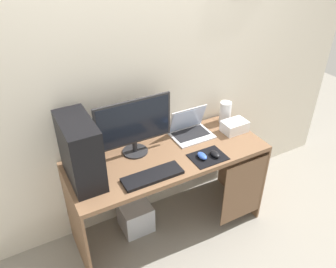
{
  "coord_description": "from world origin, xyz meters",
  "views": [
    {
      "loc": [
        -0.96,
        -1.77,
        2.24
      ],
      "look_at": [
        0.0,
        0.0,
        0.94
      ],
      "focal_mm": 36.09,
      "sensor_mm": 36.0,
      "label": 1
    }
  ],
  "objects_px": {
    "projector": "(235,126)",
    "subwoofer": "(136,216)",
    "laptop": "(190,130)",
    "speaker": "(225,112)",
    "mouse_left": "(202,156)",
    "mouse_right": "(215,154)",
    "keyboard": "(153,176)",
    "pc_tower": "(80,151)",
    "monitor": "(134,126)"
  },
  "relations": [
    {
      "from": "speaker",
      "to": "keyboard",
      "type": "distance_m",
      "value": 0.95
    },
    {
      "from": "monitor",
      "to": "mouse_left",
      "type": "relative_size",
      "value": 5.96
    },
    {
      "from": "pc_tower",
      "to": "mouse_left",
      "type": "distance_m",
      "value": 0.86
    },
    {
      "from": "keyboard",
      "to": "monitor",
      "type": "bearing_deg",
      "value": 87.06
    },
    {
      "from": "laptop",
      "to": "subwoofer",
      "type": "relative_size",
      "value": 1.29
    },
    {
      "from": "laptop",
      "to": "projector",
      "type": "relative_size",
      "value": 1.6
    },
    {
      "from": "mouse_left",
      "to": "laptop",
      "type": "bearing_deg",
      "value": 73.72
    },
    {
      "from": "speaker",
      "to": "keyboard",
      "type": "xyz_separation_m",
      "value": [
        -0.87,
        -0.37,
        -0.08
      ]
    },
    {
      "from": "laptop",
      "to": "projector",
      "type": "bearing_deg",
      "value": -20.62
    },
    {
      "from": "laptop",
      "to": "mouse_right",
      "type": "relative_size",
      "value": 3.34
    },
    {
      "from": "laptop",
      "to": "pc_tower",
      "type": "bearing_deg",
      "value": -172.42
    },
    {
      "from": "mouse_right",
      "to": "subwoofer",
      "type": "height_order",
      "value": "mouse_right"
    },
    {
      "from": "laptop",
      "to": "speaker",
      "type": "relative_size",
      "value": 1.72
    },
    {
      "from": "pc_tower",
      "to": "subwoofer",
      "type": "relative_size",
      "value": 1.79
    },
    {
      "from": "pc_tower",
      "to": "keyboard",
      "type": "relative_size",
      "value": 1.06
    },
    {
      "from": "speaker",
      "to": "keyboard",
      "type": "relative_size",
      "value": 0.44
    },
    {
      "from": "subwoofer",
      "to": "keyboard",
      "type": "bearing_deg",
      "value": -84.74
    },
    {
      "from": "projector",
      "to": "mouse_left",
      "type": "xyz_separation_m",
      "value": [
        -0.44,
        -0.19,
        -0.02
      ]
    },
    {
      "from": "pc_tower",
      "to": "keyboard",
      "type": "height_order",
      "value": "pc_tower"
    },
    {
      "from": "mouse_left",
      "to": "subwoofer",
      "type": "relative_size",
      "value": 0.39
    },
    {
      "from": "pc_tower",
      "to": "projector",
      "type": "height_order",
      "value": "pc_tower"
    },
    {
      "from": "pc_tower",
      "to": "speaker",
      "type": "bearing_deg",
      "value": 6.78
    },
    {
      "from": "speaker",
      "to": "mouse_right",
      "type": "xyz_separation_m",
      "value": [
        -0.36,
        -0.37,
        -0.07
      ]
    },
    {
      "from": "laptop",
      "to": "subwoofer",
      "type": "height_order",
      "value": "laptop"
    },
    {
      "from": "monitor",
      "to": "keyboard",
      "type": "distance_m",
      "value": 0.39
    },
    {
      "from": "monitor",
      "to": "mouse_left",
      "type": "bearing_deg",
      "value": -36.91
    },
    {
      "from": "monitor",
      "to": "laptop",
      "type": "relative_size",
      "value": 1.79
    },
    {
      "from": "keyboard",
      "to": "speaker",
      "type": "bearing_deg",
      "value": 22.85
    },
    {
      "from": "monitor",
      "to": "keyboard",
      "type": "bearing_deg",
      "value": -92.94
    },
    {
      "from": "mouse_left",
      "to": "mouse_right",
      "type": "distance_m",
      "value": 0.1
    },
    {
      "from": "pc_tower",
      "to": "monitor",
      "type": "height_order",
      "value": "pc_tower"
    },
    {
      "from": "speaker",
      "to": "subwoofer",
      "type": "height_order",
      "value": "speaker"
    },
    {
      "from": "monitor",
      "to": "subwoofer",
      "type": "height_order",
      "value": "monitor"
    },
    {
      "from": "speaker",
      "to": "projector",
      "type": "bearing_deg",
      "value": -97.13
    },
    {
      "from": "mouse_right",
      "to": "subwoofer",
      "type": "bearing_deg",
      "value": 150.15
    },
    {
      "from": "mouse_right",
      "to": "subwoofer",
      "type": "relative_size",
      "value": 0.39
    },
    {
      "from": "laptop",
      "to": "keyboard",
      "type": "relative_size",
      "value": 0.76
    },
    {
      "from": "monitor",
      "to": "projector",
      "type": "distance_m",
      "value": 0.86
    },
    {
      "from": "laptop",
      "to": "mouse_left",
      "type": "relative_size",
      "value": 3.34
    },
    {
      "from": "mouse_left",
      "to": "keyboard",
      "type": "bearing_deg",
      "value": -177.22
    },
    {
      "from": "projector",
      "to": "pc_tower",
      "type": "bearing_deg",
      "value": 179.6
    },
    {
      "from": "subwoofer",
      "to": "pc_tower",
      "type": "bearing_deg",
      "value": -166.94
    },
    {
      "from": "projector",
      "to": "subwoofer",
      "type": "xyz_separation_m",
      "value": [
        -0.88,
        0.1,
        -0.69
      ]
    },
    {
      "from": "keyboard",
      "to": "subwoofer",
      "type": "relative_size",
      "value": 1.69
    },
    {
      "from": "mouse_right",
      "to": "monitor",
      "type": "bearing_deg",
      "value": 146.72
    },
    {
      "from": "laptop",
      "to": "mouse_left",
      "type": "distance_m",
      "value": 0.33
    },
    {
      "from": "keyboard",
      "to": "mouse_right",
      "type": "distance_m",
      "value": 0.51
    },
    {
      "from": "keyboard",
      "to": "mouse_left",
      "type": "bearing_deg",
      "value": 2.78
    },
    {
      "from": "mouse_right",
      "to": "subwoofer",
      "type": "xyz_separation_m",
      "value": [
        -0.53,
        0.31,
        -0.66
      ]
    },
    {
      "from": "projector",
      "to": "speaker",
      "type": "bearing_deg",
      "value": 82.87
    }
  ]
}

